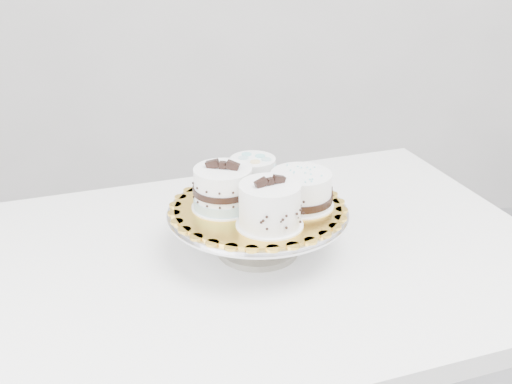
{
  "coord_description": "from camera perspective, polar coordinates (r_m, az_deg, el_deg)",
  "views": [
    {
      "loc": [
        -0.11,
        -0.82,
        1.37
      ],
      "look_at": [
        0.06,
        0.23,
        0.88
      ],
      "focal_mm": 45.0,
      "sensor_mm": 36.0,
      "label": 1
    }
  ],
  "objects": [
    {
      "name": "cake_board",
      "position": [
        1.2,
        0.16,
        -1.39
      ],
      "size": [
        0.37,
        0.37,
        0.0
      ],
      "primitive_type": "cylinder",
      "rotation": [
        0.0,
        0.0,
        -0.19
      ],
      "color": "orange",
      "rests_on": "cake_stand"
    },
    {
      "name": "cake_stand",
      "position": [
        1.21,
        0.16,
        -2.72
      ],
      "size": [
        0.34,
        0.34,
        0.09
      ],
      "color": "gray",
      "rests_on": "table"
    },
    {
      "name": "cake_ribbon",
      "position": [
        1.19,
        4.06,
        0.15
      ],
      "size": [
        0.14,
        0.14,
        0.07
      ],
      "rotation": [
        0.0,
        0.0,
        -0.24
      ],
      "color": "white",
      "rests_on": "cake_board"
    },
    {
      "name": "table",
      "position": [
        1.27,
        -1.32,
        -8.7
      ],
      "size": [
        1.32,
        1.0,
        0.75
      ],
      "rotation": [
        0.0,
        0.0,
        0.18
      ],
      "color": "white",
      "rests_on": "floor"
    },
    {
      "name": "cake_dots",
      "position": [
        1.26,
        -0.29,
        1.64
      ],
      "size": [
        0.11,
        0.11,
        0.07
      ],
      "rotation": [
        0.0,
        0.0,
        0.07
      ],
      "color": "white",
      "rests_on": "cake_board"
    },
    {
      "name": "cake_banded",
      "position": [
        1.18,
        -2.94,
        0.21
      ],
      "size": [
        0.14,
        0.14,
        0.1
      ],
      "rotation": [
        0.0,
        0.0,
        -0.38
      ],
      "color": "white",
      "rests_on": "cake_board"
    },
    {
      "name": "cake_swirl",
      "position": [
        1.12,
        1.23,
        -1.27
      ],
      "size": [
        0.14,
        0.14,
        0.1
      ],
      "rotation": [
        0.0,
        0.0,
        0.33
      ],
      "color": "white",
      "rests_on": "cake_board"
    }
  ]
}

